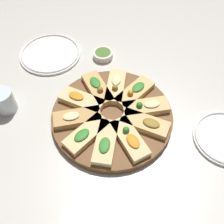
{
  "coord_description": "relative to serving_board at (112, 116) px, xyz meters",
  "views": [
    {
      "loc": [
        0.06,
        -0.5,
        0.71
      ],
      "look_at": [
        0.0,
        0.0,
        0.04
      ],
      "focal_mm": 42.0,
      "sensor_mm": 36.0,
      "label": 1
    }
  ],
  "objects": [
    {
      "name": "ground_plane",
      "position": [
        0.0,
        0.0,
        -0.01
      ],
      "size": [
        3.0,
        3.0,
        0.0
      ],
      "primitive_type": "plane",
      "color": "beige"
    },
    {
      "name": "serving_board",
      "position": [
        0.0,
        0.0,
        0.0
      ],
      "size": [
        0.4,
        0.4,
        0.03
      ],
      "primitive_type": "cylinder",
      "color": "brown",
      "rests_on": "ground_plane"
    },
    {
      "name": "focaccia_slice_0",
      "position": [
        0.11,
        0.03,
        0.02
      ],
      "size": [
        0.16,
        0.1,
        0.04
      ],
      "color": "#DBB775",
      "rests_on": "serving_board"
    },
    {
      "name": "focaccia_slice_1",
      "position": [
        0.07,
        0.09,
        0.02
      ],
      "size": [
        0.14,
        0.16,
        0.04
      ],
      "color": "#DBB775",
      "rests_on": "serving_board"
    },
    {
      "name": "focaccia_slice_2",
      "position": [
        0.0,
        0.11,
        0.02
      ],
      "size": [
        0.06,
        0.15,
        0.04
      ],
      "color": "#E5C689",
      "rests_on": "serving_board"
    },
    {
      "name": "focaccia_slice_3",
      "position": [
        -0.06,
        0.09,
        0.02
      ],
      "size": [
        0.13,
        0.16,
        0.04
      ],
      "color": "tan",
      "rests_on": "serving_board"
    },
    {
      "name": "focaccia_slice_4",
      "position": [
        -0.11,
        0.04,
        0.02
      ],
      "size": [
        0.16,
        0.1,
        0.03
      ],
      "color": "#E5C689",
      "rests_on": "serving_board"
    },
    {
      "name": "focaccia_slice_5",
      "position": [
        -0.11,
        -0.04,
        0.02
      ],
      "size": [
        0.16,
        0.1,
        0.03
      ],
      "color": "tan",
      "rests_on": "serving_board"
    },
    {
      "name": "focaccia_slice_6",
      "position": [
        -0.07,
        -0.09,
        0.02
      ],
      "size": [
        0.14,
        0.16,
        0.03
      ],
      "color": "#E5C689",
      "rests_on": "serving_board"
    },
    {
      "name": "focaccia_slice_7",
      "position": [
        -0.01,
        -0.11,
        0.02
      ],
      "size": [
        0.07,
        0.15,
        0.03
      ],
      "color": "#E5C689",
      "rests_on": "serving_board"
    },
    {
      "name": "focaccia_slice_8",
      "position": [
        0.06,
        -0.09,
        0.02
      ],
      "size": [
        0.13,
        0.16,
        0.04
      ],
      "color": "#E5C689",
      "rests_on": "serving_board"
    },
    {
      "name": "focaccia_slice_9",
      "position": [
        0.11,
        -0.03,
        0.02
      ],
      "size": [
        0.16,
        0.1,
        0.03
      ],
      "color": "#DBB775",
      "rests_on": "serving_board"
    },
    {
      "name": "plate_left",
      "position": [
        -0.28,
        0.28,
        -0.0
      ],
      "size": [
        0.24,
        0.24,
        0.02
      ],
      "color": "white",
      "rests_on": "ground_plane"
    },
    {
      "name": "water_glass",
      "position": [
        -0.36,
        -0.0,
        0.03
      ],
      "size": [
        0.07,
        0.07,
        0.08
      ],
      "primitive_type": "cylinder",
      "color": "silver",
      "rests_on": "ground_plane"
    },
    {
      "name": "dipping_bowl",
      "position": [
        -0.07,
        0.3,
        0.0
      ],
      "size": [
        0.08,
        0.08,
        0.03
      ],
      "color": "silver",
      "rests_on": "ground_plane"
    }
  ]
}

